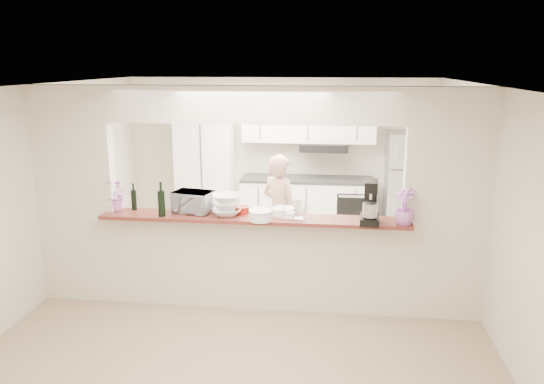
% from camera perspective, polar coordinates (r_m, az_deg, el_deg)
% --- Properties ---
extents(floor, '(6.00, 6.00, 0.00)m').
position_cam_1_polar(floor, '(6.26, -1.86, -12.15)').
color(floor, tan).
rests_on(floor, ground).
extents(tile_overlay, '(5.00, 2.90, 0.01)m').
position_cam_1_polar(tile_overlay, '(7.67, -0.12, -7.08)').
color(tile_overlay, '#BDB7AA').
rests_on(tile_overlay, floor).
extents(partition, '(5.00, 0.15, 2.50)m').
position_cam_1_polar(partition, '(5.77, -1.98, 1.22)').
color(partition, silver).
rests_on(partition, floor).
extents(bar_counter, '(3.40, 0.38, 1.09)m').
position_cam_1_polar(bar_counter, '(6.02, -1.91, -7.24)').
color(bar_counter, silver).
rests_on(bar_counter, floor).
extents(kitchen_cabinets, '(3.15, 0.62, 2.25)m').
position_cam_1_polar(kitchen_cabinets, '(8.53, -0.42, 1.88)').
color(kitchen_cabinets, white).
rests_on(kitchen_cabinets, floor).
extents(refrigerator, '(0.75, 0.70, 1.70)m').
position_cam_1_polar(refrigerator, '(8.51, 14.63, 0.53)').
color(refrigerator, '#9E9EA2').
rests_on(refrigerator, floor).
extents(flower_left, '(0.37, 0.33, 0.37)m').
position_cam_1_polar(flower_left, '(6.28, -16.49, -0.24)').
color(flower_left, '#D06EAE').
rests_on(flower_left, bar_counter).
extents(wine_bottle_a, '(0.06, 0.06, 0.31)m').
position_cam_1_polar(wine_bottle_a, '(6.26, -14.64, -0.78)').
color(wine_bottle_a, black).
rests_on(wine_bottle_a, bar_counter).
extents(wine_bottle_b, '(0.08, 0.08, 0.39)m').
position_cam_1_polar(wine_bottle_b, '(5.91, -11.80, -1.15)').
color(wine_bottle_b, black).
rests_on(wine_bottle_b, bar_counter).
extents(toaster_oven, '(0.48, 0.38, 0.24)m').
position_cam_1_polar(toaster_oven, '(6.02, -8.48, -1.05)').
color(toaster_oven, '#B1B0B5').
rests_on(toaster_oven, bar_counter).
extents(serving_bowls, '(0.38, 0.38, 0.23)m').
position_cam_1_polar(serving_bowls, '(5.85, -4.91, -1.42)').
color(serving_bowls, white).
rests_on(serving_bowls, bar_counter).
extents(plate_stack_a, '(0.25, 0.25, 0.11)m').
position_cam_1_polar(plate_stack_a, '(5.65, -1.24, -2.54)').
color(plate_stack_a, white).
rests_on(plate_stack_a, bar_counter).
extents(plate_stack_b, '(0.25, 0.25, 0.09)m').
position_cam_1_polar(plate_stack_b, '(5.84, 1.24, -2.13)').
color(plate_stack_b, white).
rests_on(plate_stack_b, bar_counter).
extents(red_bowl, '(0.16, 0.16, 0.07)m').
position_cam_1_polar(red_bowl, '(5.95, -3.26, -1.91)').
color(red_bowl, maroon).
rests_on(red_bowl, bar_counter).
extents(tan_bowl, '(0.14, 0.14, 0.07)m').
position_cam_1_polar(tan_bowl, '(5.92, -1.35, -2.02)').
color(tan_bowl, beige).
rests_on(tan_bowl, bar_counter).
extents(utensil_caddy, '(0.24, 0.15, 0.21)m').
position_cam_1_polar(utensil_caddy, '(5.71, 2.40, -2.03)').
color(utensil_caddy, silver).
rests_on(utensil_caddy, bar_counter).
extents(stand_mixer, '(0.22, 0.33, 0.46)m').
position_cam_1_polar(stand_mixer, '(5.63, 10.52, -1.27)').
color(stand_mixer, black).
rests_on(stand_mixer, bar_counter).
extents(flower_right, '(0.27, 0.27, 0.39)m').
position_cam_1_polar(flower_right, '(5.65, 14.06, -1.54)').
color(flower_right, '#C36BC7').
rests_on(flower_right, bar_counter).
extents(person, '(0.68, 0.64, 1.57)m').
position_cam_1_polar(person, '(7.07, 0.84, -2.24)').
color(person, tan).
rests_on(person, floor).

